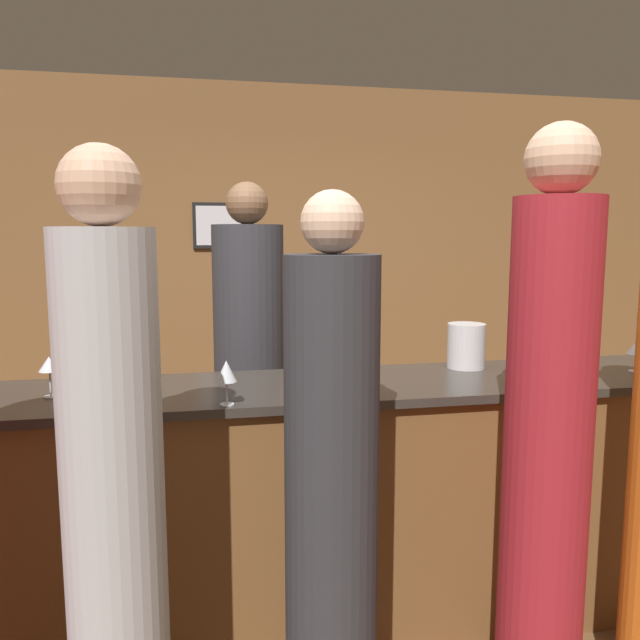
{
  "coord_description": "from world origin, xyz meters",
  "views": [
    {
      "loc": [
        -0.67,
        -2.45,
        1.67
      ],
      "look_at": [
        -0.16,
        0.1,
        1.32
      ],
      "focal_mm": 35.0,
      "sensor_mm": 36.0,
      "label": 1
    }
  ],
  "objects_px": {
    "bartender": "(250,381)",
    "guest_4": "(331,498)",
    "guest_3": "(547,449)",
    "ice_bucket": "(466,346)",
    "wine_bottle_0": "(319,358)",
    "guest_1": "(114,504)"
  },
  "relations": [
    {
      "from": "guest_3",
      "to": "guest_4",
      "type": "distance_m",
      "value": 0.73
    },
    {
      "from": "guest_1",
      "to": "ice_bucket",
      "type": "xyz_separation_m",
      "value": [
        1.45,
        0.87,
        0.26
      ]
    },
    {
      "from": "bartender",
      "to": "ice_bucket",
      "type": "height_order",
      "value": "bartender"
    },
    {
      "from": "guest_1",
      "to": "ice_bucket",
      "type": "distance_m",
      "value": 1.71
    },
    {
      "from": "bartender",
      "to": "guest_1",
      "type": "relative_size",
      "value": 1.02
    },
    {
      "from": "bartender",
      "to": "guest_4",
      "type": "distance_m",
      "value": 1.43
    },
    {
      "from": "guest_4",
      "to": "wine_bottle_0",
      "type": "relative_size",
      "value": 6.13
    },
    {
      "from": "guest_1",
      "to": "wine_bottle_0",
      "type": "height_order",
      "value": "guest_1"
    },
    {
      "from": "bartender",
      "to": "guest_3",
      "type": "bearing_deg",
      "value": 120.38
    },
    {
      "from": "wine_bottle_0",
      "to": "guest_3",
      "type": "bearing_deg",
      "value": -44.1
    },
    {
      "from": "guest_1",
      "to": "bartender",
      "type": "bearing_deg",
      "value": 71.07
    },
    {
      "from": "guest_4",
      "to": "ice_bucket",
      "type": "xyz_separation_m",
      "value": [
        0.81,
        0.8,
        0.32
      ]
    },
    {
      "from": "guest_3",
      "to": "ice_bucket",
      "type": "height_order",
      "value": "guest_3"
    },
    {
      "from": "bartender",
      "to": "wine_bottle_0",
      "type": "height_order",
      "value": "bartender"
    },
    {
      "from": "guest_3",
      "to": "guest_4",
      "type": "relative_size",
      "value": 1.12
    },
    {
      "from": "wine_bottle_0",
      "to": "ice_bucket",
      "type": "xyz_separation_m",
      "value": [
        0.73,
        0.22,
        -0.01
      ]
    },
    {
      "from": "bartender",
      "to": "guest_4",
      "type": "relative_size",
      "value": 1.08
    },
    {
      "from": "guest_1",
      "to": "guest_3",
      "type": "distance_m",
      "value": 1.37
    },
    {
      "from": "guest_3",
      "to": "ice_bucket",
      "type": "distance_m",
      "value": 0.87
    },
    {
      "from": "bartender",
      "to": "guest_4",
      "type": "bearing_deg",
      "value": 95.5
    },
    {
      "from": "guest_4",
      "to": "ice_bucket",
      "type": "bearing_deg",
      "value": 44.78
    },
    {
      "from": "guest_1",
      "to": "guest_4",
      "type": "height_order",
      "value": "guest_1"
    }
  ]
}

